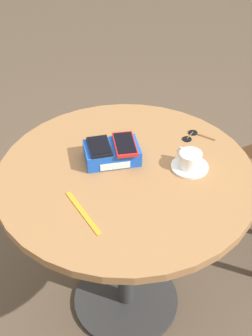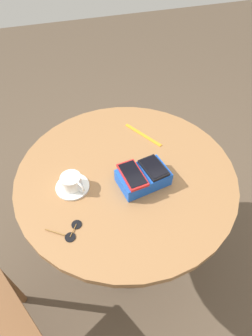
{
  "view_description": "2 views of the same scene",
  "coord_description": "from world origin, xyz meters",
  "px_view_note": "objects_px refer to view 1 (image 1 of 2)",
  "views": [
    {
      "loc": [
        -0.06,
        -1.25,
        1.78
      ],
      "look_at": [
        0.0,
        0.0,
        0.77
      ],
      "focal_mm": 50.0,
      "sensor_mm": 36.0,
      "label": 1
    },
    {
      "loc": [
        0.22,
        0.68,
        1.56
      ],
      "look_at": [
        0.0,
        0.0,
        0.77
      ],
      "focal_mm": 28.0,
      "sensor_mm": 36.0,
      "label": 2
    }
  ],
  "objects_px": {
    "round_table": "(126,203)",
    "phone_red": "(126,144)",
    "coffee_cup": "(190,159)",
    "sunglasses": "(192,136)",
    "phone_box": "(112,153)",
    "phone_black": "(99,146)",
    "saucer": "(190,167)",
    "lanyard_strap": "(83,212)"
  },
  "relations": [
    {
      "from": "round_table",
      "to": "phone_red",
      "type": "height_order",
      "value": "phone_red"
    },
    {
      "from": "coffee_cup",
      "to": "sunglasses",
      "type": "bearing_deg",
      "value": 77.65
    },
    {
      "from": "round_table",
      "to": "sunglasses",
      "type": "distance_m",
      "value": 0.37
    },
    {
      "from": "phone_box",
      "to": "phone_black",
      "type": "height_order",
      "value": "phone_black"
    },
    {
      "from": "phone_red",
      "to": "coffee_cup",
      "type": "distance_m",
      "value": 0.23
    },
    {
      "from": "round_table",
      "to": "phone_red",
      "type": "relative_size",
      "value": 6.17
    },
    {
      "from": "saucer",
      "to": "coffee_cup",
      "type": "height_order",
      "value": "coffee_cup"
    },
    {
      "from": "saucer",
      "to": "sunglasses",
      "type": "relative_size",
      "value": 1.05
    },
    {
      "from": "sunglasses",
      "to": "phone_red",
      "type": "bearing_deg",
      "value": -154.29
    },
    {
      "from": "lanyard_strap",
      "to": "round_table",
      "type": "bearing_deg",
      "value": 52.78
    },
    {
      "from": "phone_box",
      "to": "sunglasses",
      "type": "height_order",
      "value": "phone_box"
    },
    {
      "from": "phone_box",
      "to": "lanyard_strap",
      "type": "height_order",
      "value": "phone_box"
    },
    {
      "from": "coffee_cup",
      "to": "sunglasses",
      "type": "xyz_separation_m",
      "value": [
        0.04,
        0.19,
        -0.03
      ]
    },
    {
      "from": "phone_black",
      "to": "sunglasses",
      "type": "xyz_separation_m",
      "value": [
        0.35,
        0.13,
        -0.06
      ]
    },
    {
      "from": "phone_red",
      "to": "saucer",
      "type": "relative_size",
      "value": 1.12
    },
    {
      "from": "sunglasses",
      "to": "coffee_cup",
      "type": "bearing_deg",
      "value": -102.35
    },
    {
      "from": "phone_red",
      "to": "saucer",
      "type": "distance_m",
      "value": 0.24
    },
    {
      "from": "saucer",
      "to": "coffee_cup",
      "type": "bearing_deg",
      "value": 124.08
    },
    {
      "from": "round_table",
      "to": "sunglasses",
      "type": "bearing_deg",
      "value": 37.6
    },
    {
      "from": "phone_black",
      "to": "coffee_cup",
      "type": "bearing_deg",
      "value": -9.31
    },
    {
      "from": "lanyard_strap",
      "to": "coffee_cup",
      "type": "bearing_deg",
      "value": 29.59
    },
    {
      "from": "round_table",
      "to": "saucer",
      "type": "height_order",
      "value": "saucer"
    },
    {
      "from": "phone_black",
      "to": "lanyard_strap",
      "type": "relative_size",
      "value": 0.59
    },
    {
      "from": "phone_black",
      "to": "phone_red",
      "type": "relative_size",
      "value": 0.88
    },
    {
      "from": "saucer",
      "to": "phone_red",
      "type": "bearing_deg",
      "value": 164.15
    },
    {
      "from": "phone_red",
      "to": "phone_box",
      "type": "bearing_deg",
      "value": -176.89
    },
    {
      "from": "phone_box",
      "to": "lanyard_strap",
      "type": "xyz_separation_m",
      "value": [
        -0.1,
        -0.27,
        -0.03
      ]
    },
    {
      "from": "phone_box",
      "to": "coffee_cup",
      "type": "bearing_deg",
      "value": -12.08
    },
    {
      "from": "lanyard_strap",
      "to": "phone_red",
      "type": "bearing_deg",
      "value": 60.97
    },
    {
      "from": "phone_box",
      "to": "saucer",
      "type": "height_order",
      "value": "phone_box"
    },
    {
      "from": "phone_box",
      "to": "phone_red",
      "type": "xyz_separation_m",
      "value": [
        0.05,
        0.0,
        0.04
      ]
    },
    {
      "from": "saucer",
      "to": "coffee_cup",
      "type": "distance_m",
      "value": 0.03
    },
    {
      "from": "phone_box",
      "to": "phone_red",
      "type": "bearing_deg",
      "value": 3.11
    },
    {
      "from": "saucer",
      "to": "lanyard_strap",
      "type": "relative_size",
      "value": 0.6
    },
    {
      "from": "phone_box",
      "to": "phone_black",
      "type": "distance_m",
      "value": 0.06
    },
    {
      "from": "phone_box",
      "to": "saucer",
      "type": "relative_size",
      "value": 1.58
    },
    {
      "from": "phone_red",
      "to": "coffee_cup",
      "type": "xyz_separation_m",
      "value": [
        0.22,
        -0.06,
        -0.03
      ]
    },
    {
      "from": "phone_black",
      "to": "lanyard_strap",
      "type": "xyz_separation_m",
      "value": [
        -0.06,
        -0.26,
        -0.06
      ]
    },
    {
      "from": "phone_box",
      "to": "phone_black",
      "type": "bearing_deg",
      "value": -171.72
    },
    {
      "from": "phone_red",
      "to": "sunglasses",
      "type": "relative_size",
      "value": 1.17
    },
    {
      "from": "phone_black",
      "to": "phone_red",
      "type": "xyz_separation_m",
      "value": [
        0.09,
        0.01,
        0.0
      ]
    },
    {
      "from": "phone_black",
      "to": "phone_box",
      "type": "bearing_deg",
      "value": 8.28
    }
  ]
}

